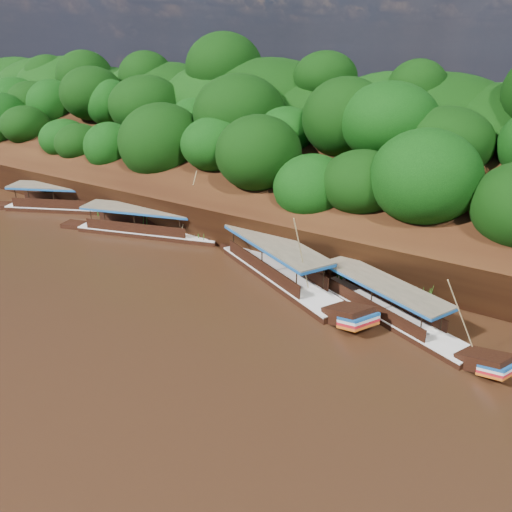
# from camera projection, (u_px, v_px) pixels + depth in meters

# --- Properties ---
(ground) EXTENTS (160.00, 160.00, 0.00)m
(ground) POSITION_uv_depth(u_px,v_px,m) (187.00, 312.00, 31.05)
(ground) COLOR black
(ground) RESTS_ON ground
(riverbank) EXTENTS (120.00, 30.06, 19.40)m
(riverbank) POSITION_uv_depth(u_px,v_px,m) (345.00, 198.00, 47.66)
(riverbank) COLOR black
(riverbank) RESTS_ON ground
(boat_0) EXTENTS (13.14, 6.82, 5.23)m
(boat_0) POSITION_uv_depth(u_px,v_px,m) (398.00, 316.00, 29.55)
(boat_0) COLOR black
(boat_0) RESTS_ON ground
(boat_1) EXTENTS (14.82, 8.55, 6.38)m
(boat_1) POSITION_uv_depth(u_px,v_px,m) (287.00, 277.00, 34.42)
(boat_1) COLOR black
(boat_1) RESTS_ON ground
(boat_2) EXTENTS (15.34, 6.53, 6.41)m
(boat_2) POSITION_uv_depth(u_px,v_px,m) (157.00, 230.00, 43.38)
(boat_2) COLOR black
(boat_2) RESTS_ON ground
(boat_3) EXTENTS (13.95, 8.28, 3.08)m
(boat_3) POSITION_uv_depth(u_px,v_px,m) (74.00, 205.00, 50.12)
(boat_3) COLOR black
(boat_3) RESTS_ON ground
(reeds) EXTENTS (49.36, 2.20, 2.00)m
(reeds) POSITION_uv_depth(u_px,v_px,m) (238.00, 243.00, 39.65)
(reeds) COLOR #245715
(reeds) RESTS_ON ground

